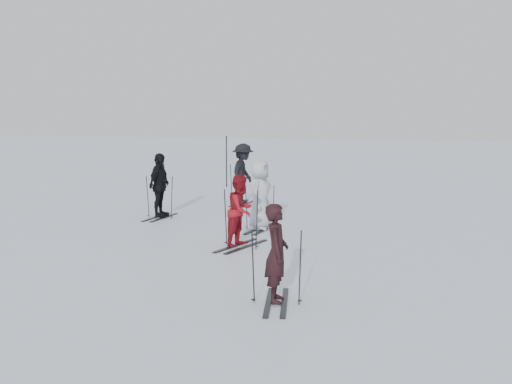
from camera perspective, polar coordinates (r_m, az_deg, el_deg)
ground at (r=15.30m, az=-1.16°, el=-4.15°), size 120.00×120.00×0.00m
skier_near_dark at (r=9.99m, az=1.84°, el=-5.60°), size 0.49×0.63×1.54m
skier_red at (r=14.22m, az=-1.35°, el=-1.75°), size 0.74×0.88×1.58m
skier_grey at (r=16.29m, az=0.34°, el=-0.31°), size 0.57×0.87×1.77m
skier_uphill_left at (r=18.41m, az=-8.58°, el=0.52°), size 0.44×1.07×1.82m
skier_uphill_far at (r=21.08m, az=-1.17°, el=1.59°), size 0.73×1.27×1.96m
skis_near_dark at (r=10.03m, az=1.84°, el=-6.57°), size 1.79×1.23×1.19m
skis_red at (r=14.24m, az=-1.34°, el=-2.27°), size 1.97×1.31×1.32m
skis_grey at (r=16.33m, az=0.34°, el=-1.33°), size 1.64×0.88×1.19m
skis_uphill_left at (r=18.44m, az=-8.56°, el=-0.38°), size 1.69×0.90×1.23m
skis_uphill_far at (r=21.12m, az=-1.16°, el=0.76°), size 1.85×0.99×1.35m
piste_marker at (r=26.04m, az=-2.64°, el=2.73°), size 0.06×0.06×2.08m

